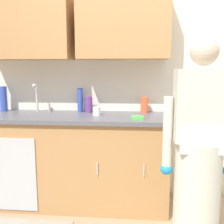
% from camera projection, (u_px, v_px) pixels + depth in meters
% --- Properties ---
extents(kitchen_wall_with_uppers, '(4.80, 0.44, 2.70)m').
position_uv_depth(kitchen_wall_with_uppers, '(116.00, 62.00, 2.83)').
color(kitchen_wall_with_uppers, silver).
rests_on(kitchen_wall_with_uppers, ground).
extents(counter_cabinet, '(1.90, 0.62, 0.90)m').
position_uv_depth(counter_cabinet, '(74.00, 161.00, 2.74)').
color(counter_cabinet, '#B27F4C').
rests_on(counter_cabinet, ground).
extents(countertop, '(1.96, 0.66, 0.04)m').
position_uv_depth(countertop, '(74.00, 117.00, 2.66)').
color(countertop, '#595960').
rests_on(countertop, counter_cabinet).
extents(sink, '(0.50, 0.36, 0.35)m').
position_uv_depth(sink, '(36.00, 116.00, 2.70)').
color(sink, '#B7BABF').
rests_on(sink, counter_cabinet).
extents(person_at_sink, '(0.55, 0.34, 1.62)m').
position_uv_depth(person_at_sink, '(198.00, 165.00, 1.94)').
color(person_at_sink, white).
rests_on(person_at_sink, ground).
extents(bottle_cleaner_spray, '(0.08, 0.08, 0.28)m').
position_uv_depth(bottle_cleaner_spray, '(3.00, 99.00, 2.89)').
color(bottle_cleaner_spray, '#334CB2').
rests_on(bottle_cleaner_spray, countertop).
extents(bottle_water_tall, '(0.06, 0.06, 0.26)m').
position_uv_depth(bottle_water_tall, '(80.00, 100.00, 2.84)').
color(bottle_water_tall, '#334CB2').
rests_on(bottle_water_tall, countertop).
extents(bottle_soap, '(0.08, 0.08, 0.17)m').
position_uv_depth(bottle_soap, '(89.00, 105.00, 2.82)').
color(bottle_soap, '#66388C').
rests_on(bottle_soap, countertop).
extents(bottle_dish_liquid, '(0.08, 0.08, 0.17)m').
position_uv_depth(bottle_dish_liquid, '(144.00, 105.00, 2.78)').
color(bottle_dish_liquid, '#E05933').
rests_on(bottle_dish_liquid, countertop).
extents(cup_by_sink, '(0.08, 0.08, 0.09)m').
position_uv_depth(cup_by_sink, '(97.00, 111.00, 2.62)').
color(cup_by_sink, white).
rests_on(cup_by_sink, countertop).
extents(sponge, '(0.11, 0.07, 0.03)m').
position_uv_depth(sponge, '(137.00, 118.00, 2.42)').
color(sponge, '#4CBF4C').
rests_on(sponge, countertop).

